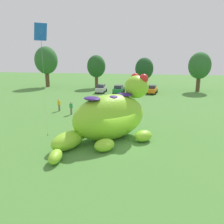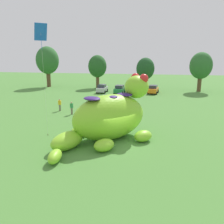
{
  "view_description": "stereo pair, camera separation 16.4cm",
  "coord_description": "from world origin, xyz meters",
  "px_view_note": "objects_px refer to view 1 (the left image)",
  "views": [
    {
      "loc": [
        2.76,
        -18.71,
        7.55
      ],
      "look_at": [
        -1.23,
        2.24,
        2.32
      ],
      "focal_mm": 36.81,
      "sensor_mm": 36.0,
      "label": 1
    },
    {
      "loc": [
        2.92,
        -18.67,
        7.55
      ],
      "look_at": [
        -1.23,
        2.24,
        2.32
      ],
      "focal_mm": 36.81,
      "sensor_mm": 36.0,
      "label": 2
    }
  ],
  "objects_px": {
    "giant_inflatable_creature": "(110,116)",
    "tethered_flying_kite": "(41,34)",
    "spectator_by_cars": "(59,105)",
    "car_red": "(134,89)",
    "car_silver": "(101,88)",
    "car_green": "(119,89)",
    "spectator_near_inflatable": "(71,108)",
    "spectator_mid_field": "(103,110)",
    "car_orange": "(152,89)"
  },
  "relations": [
    {
      "from": "car_silver",
      "to": "car_red",
      "type": "bearing_deg",
      "value": -1.57
    },
    {
      "from": "car_red",
      "to": "spectator_by_cars",
      "type": "bearing_deg",
      "value": -117.4
    },
    {
      "from": "car_green",
      "to": "spectator_near_inflatable",
      "type": "xyz_separation_m",
      "value": [
        -3.38,
        -18.47,
        -0.01
      ]
    },
    {
      "from": "car_green",
      "to": "spectator_mid_field",
      "type": "height_order",
      "value": "car_green"
    },
    {
      "from": "car_orange",
      "to": "spectator_by_cars",
      "type": "height_order",
      "value": "car_orange"
    },
    {
      "from": "spectator_by_cars",
      "to": "tethered_flying_kite",
      "type": "relative_size",
      "value": 0.17
    },
    {
      "from": "car_green",
      "to": "spectator_by_cars",
      "type": "bearing_deg",
      "value": -108.76
    },
    {
      "from": "car_orange",
      "to": "tethered_flying_kite",
      "type": "height_order",
      "value": "tethered_flying_kite"
    },
    {
      "from": "car_green",
      "to": "car_red",
      "type": "bearing_deg",
      "value": 4.54
    },
    {
      "from": "giant_inflatable_creature",
      "to": "car_green",
      "type": "xyz_separation_m",
      "value": [
        -3.44,
        26.47,
        -1.29
      ]
    },
    {
      "from": "car_red",
      "to": "tethered_flying_kite",
      "type": "xyz_separation_m",
      "value": [
        -5.83,
        -27.03,
        8.55
      ]
    },
    {
      "from": "giant_inflatable_creature",
      "to": "spectator_near_inflatable",
      "type": "bearing_deg",
      "value": 130.44
    },
    {
      "from": "giant_inflatable_creature",
      "to": "tethered_flying_kite",
      "type": "distance_m",
      "value": 9.5
    },
    {
      "from": "spectator_by_cars",
      "to": "car_orange",
      "type": "bearing_deg",
      "value": 55.47
    },
    {
      "from": "giant_inflatable_creature",
      "to": "tethered_flying_kite",
      "type": "xyz_separation_m",
      "value": [
        -6.12,
        -0.31,
        7.25
      ]
    },
    {
      "from": "giant_inflatable_creature",
      "to": "car_silver",
      "type": "distance_m",
      "value": 27.91
    },
    {
      "from": "spectator_near_inflatable",
      "to": "spectator_by_cars",
      "type": "relative_size",
      "value": 1.0
    },
    {
      "from": "spectator_mid_field",
      "to": "tethered_flying_kite",
      "type": "xyz_separation_m",
      "value": [
        -3.65,
        -7.99,
        8.56
      ]
    },
    {
      "from": "car_silver",
      "to": "spectator_mid_field",
      "type": "height_order",
      "value": "car_silver"
    },
    {
      "from": "car_silver",
      "to": "car_red",
      "type": "height_order",
      "value": "same"
    },
    {
      "from": "car_red",
      "to": "tethered_flying_kite",
      "type": "height_order",
      "value": "tethered_flying_kite"
    },
    {
      "from": "spectator_by_cars",
      "to": "car_red",
      "type": "bearing_deg",
      "value": 62.6
    },
    {
      "from": "car_red",
      "to": "spectator_near_inflatable",
      "type": "height_order",
      "value": "car_red"
    },
    {
      "from": "car_green",
      "to": "car_red",
      "type": "relative_size",
      "value": 0.99
    },
    {
      "from": "car_green",
      "to": "car_red",
      "type": "distance_m",
      "value": 3.16
    },
    {
      "from": "spectator_by_cars",
      "to": "tethered_flying_kite",
      "type": "xyz_separation_m",
      "value": [
        3.06,
        -9.87,
        8.56
      ]
    },
    {
      "from": "car_silver",
      "to": "giant_inflatable_creature",
      "type": "bearing_deg",
      "value": -74.86
    },
    {
      "from": "giant_inflatable_creature",
      "to": "car_orange",
      "type": "relative_size",
      "value": 2.52
    },
    {
      "from": "car_red",
      "to": "spectator_mid_field",
      "type": "relative_size",
      "value": 2.48
    },
    {
      "from": "giant_inflatable_creature",
      "to": "car_red",
      "type": "distance_m",
      "value": 26.75
    },
    {
      "from": "car_green",
      "to": "car_orange",
      "type": "bearing_deg",
      "value": 10.69
    },
    {
      "from": "car_orange",
      "to": "car_silver",
      "type": "bearing_deg",
      "value": -175.49
    },
    {
      "from": "car_red",
      "to": "spectator_mid_field",
      "type": "xyz_separation_m",
      "value": [
        -2.18,
        -19.04,
        -0.01
      ]
    },
    {
      "from": "giant_inflatable_creature",
      "to": "tethered_flying_kite",
      "type": "relative_size",
      "value": 1.05
    },
    {
      "from": "spectator_near_inflatable",
      "to": "car_silver",
      "type": "bearing_deg",
      "value": 91.41
    },
    {
      "from": "car_red",
      "to": "car_orange",
      "type": "xyz_separation_m",
      "value": [
        3.62,
        1.03,
        0.0
      ]
    },
    {
      "from": "giant_inflatable_creature",
      "to": "car_red",
      "type": "bearing_deg",
      "value": 90.62
    },
    {
      "from": "giant_inflatable_creature",
      "to": "car_green",
      "type": "height_order",
      "value": "giant_inflatable_creature"
    },
    {
      "from": "giant_inflatable_creature",
      "to": "tethered_flying_kite",
      "type": "height_order",
      "value": "tethered_flying_kite"
    },
    {
      "from": "car_green",
      "to": "car_orange",
      "type": "height_order",
      "value": "same"
    },
    {
      "from": "giant_inflatable_creature",
      "to": "spectator_mid_field",
      "type": "xyz_separation_m",
      "value": [
        -2.47,
        7.68,
        -1.3
      ]
    },
    {
      "from": "spectator_near_inflatable",
      "to": "spectator_mid_field",
      "type": "relative_size",
      "value": 1.0
    },
    {
      "from": "car_green",
      "to": "car_orange",
      "type": "relative_size",
      "value": 0.98
    },
    {
      "from": "giant_inflatable_creature",
      "to": "spectator_by_cars",
      "type": "xyz_separation_m",
      "value": [
        -9.18,
        9.56,
        -1.3
      ]
    },
    {
      "from": "car_silver",
      "to": "car_orange",
      "type": "bearing_deg",
      "value": 4.51
    },
    {
      "from": "car_red",
      "to": "spectator_by_cars",
      "type": "distance_m",
      "value": 19.32
    },
    {
      "from": "spectator_near_inflatable",
      "to": "spectator_mid_field",
      "type": "xyz_separation_m",
      "value": [
        4.34,
        -0.31,
        0.0
      ]
    },
    {
      "from": "spectator_mid_field",
      "to": "giant_inflatable_creature",
      "type": "bearing_deg",
      "value": -72.17
    },
    {
      "from": "car_green",
      "to": "tethered_flying_kite",
      "type": "bearing_deg",
      "value": -95.72
    },
    {
      "from": "giant_inflatable_creature",
      "to": "tethered_flying_kite",
      "type": "bearing_deg",
      "value": -177.09
    }
  ]
}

